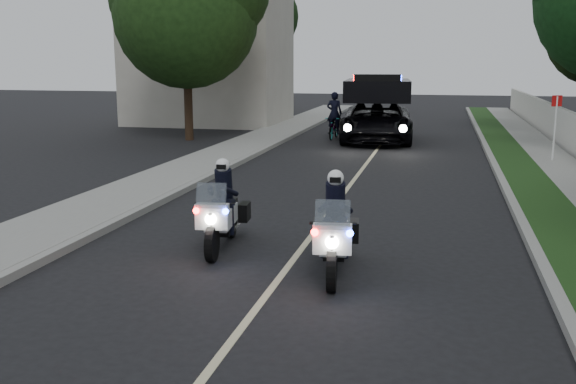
# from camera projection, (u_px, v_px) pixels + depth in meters

# --- Properties ---
(ground) EXTENTS (120.00, 120.00, 0.00)m
(ground) POSITION_uv_depth(u_px,v_px,m) (250.00, 317.00, 8.72)
(ground) COLOR black
(ground) RESTS_ON ground
(curb_right) EXTENTS (0.20, 60.00, 0.15)m
(curb_right) POSITION_uv_depth(u_px,v_px,m) (505.00, 187.00, 17.32)
(curb_right) COLOR gray
(curb_right) RESTS_ON ground
(grass_verge) EXTENTS (1.20, 60.00, 0.16)m
(grass_verge) POSITION_uv_depth(u_px,v_px,m) (532.00, 188.00, 17.16)
(grass_verge) COLOR #193814
(grass_verge) RESTS_ON ground
(curb_left) EXTENTS (0.20, 60.00, 0.15)m
(curb_left) POSITION_uv_depth(u_px,v_px,m) (214.00, 175.00, 19.17)
(curb_left) COLOR gray
(curb_left) RESTS_ON ground
(sidewalk_left) EXTENTS (2.00, 60.00, 0.16)m
(sidewalk_left) POSITION_uv_depth(u_px,v_px,m) (179.00, 173.00, 19.42)
(sidewalk_left) COLOR gray
(sidewalk_left) RESTS_ON ground
(building_far) EXTENTS (8.00, 6.00, 7.00)m
(building_far) POSITION_uv_depth(u_px,v_px,m) (209.00, 58.00, 35.08)
(building_far) COLOR #A8A396
(building_far) RESTS_ON ground
(lane_marking) EXTENTS (0.12, 50.00, 0.01)m
(lane_marking) POSITION_uv_depth(u_px,v_px,m) (352.00, 183.00, 18.26)
(lane_marking) COLOR #BFB78C
(lane_marking) RESTS_ON ground
(police_moto_left) EXTENTS (0.90, 2.01, 1.65)m
(police_moto_left) POSITION_uv_depth(u_px,v_px,m) (223.00, 248.00, 11.93)
(police_moto_left) COLOR silver
(police_moto_left) RESTS_ON ground
(police_moto_right) EXTENTS (0.92, 2.05, 1.68)m
(police_moto_right) POSITION_uv_depth(u_px,v_px,m) (334.00, 273.00, 10.51)
(police_moto_right) COLOR silver
(police_moto_right) RESTS_ON ground
(police_suv) EXTENTS (3.41, 6.48, 3.04)m
(police_suv) POSITION_uv_depth(u_px,v_px,m) (376.00, 141.00, 27.85)
(police_suv) COLOR black
(police_suv) RESTS_ON ground
(bicycle) EXTENTS (0.68, 1.85, 0.96)m
(bicycle) POSITION_uv_depth(u_px,v_px,m) (334.00, 139.00, 28.64)
(bicycle) COLOR black
(bicycle) RESTS_ON ground
(cyclist) EXTENTS (0.68, 0.46, 1.85)m
(cyclist) POSITION_uv_depth(u_px,v_px,m) (334.00, 139.00, 28.64)
(cyclist) COLOR black
(cyclist) RESTS_ON ground
(sign_post) EXTENTS (0.48, 0.48, 2.35)m
(sign_post) POSITION_uv_depth(u_px,v_px,m) (552.00, 165.00, 21.50)
(sign_post) COLOR red
(sign_post) RESTS_ON ground
(tree_left_near) EXTENTS (7.74, 7.74, 10.15)m
(tree_left_near) POSITION_uv_depth(u_px,v_px,m) (189.00, 140.00, 28.17)
(tree_left_near) COLOR #1D3E14
(tree_left_near) RESTS_ON ground
(tree_left_far) EXTENTS (6.66, 6.66, 9.61)m
(tree_left_far) POSITION_uv_depth(u_px,v_px,m) (243.00, 117.00, 39.60)
(tree_left_far) COLOR black
(tree_left_far) RESTS_ON ground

